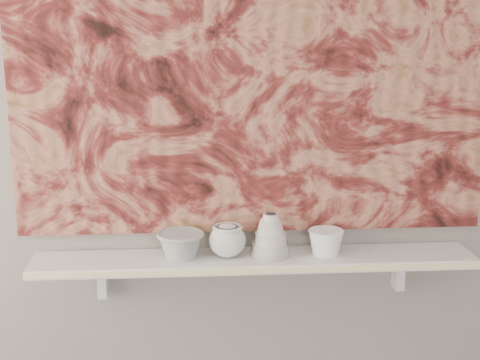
{
  "coord_description": "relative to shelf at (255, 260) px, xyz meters",
  "views": [
    {
      "loc": [
        -0.18,
        -0.49,
        1.66
      ],
      "look_at": [
        -0.05,
        1.49,
        1.18
      ],
      "focal_mm": 50.0,
      "sensor_mm": 36.0,
      "label": 1
    }
  ],
  "objects": [
    {
      "name": "wall_back",
      "position": [
        0.0,
        0.09,
        0.44
      ],
      "size": [
        3.6,
        0.0,
        3.6
      ],
      "primitive_type": "plane",
      "rotation": [
        1.57,
        0.0,
        0.0
      ],
      "color": "gray",
      "rests_on": "floor"
    },
    {
      "name": "shelf",
      "position": [
        0.0,
        0.0,
        0.0
      ],
      "size": [
        1.4,
        0.18,
        0.03
      ],
      "primitive_type": "cube",
      "color": "silver",
      "rests_on": "wall_back"
    },
    {
      "name": "shelf_stripe",
      "position": [
        0.0,
        -0.09,
        0.0
      ],
      "size": [
        1.4,
        0.01,
        0.02
      ],
      "primitive_type": "cube",
      "color": "#F3EAA2",
      "rests_on": "shelf"
    },
    {
      "name": "bracket_left",
      "position": [
        -0.49,
        0.06,
        -0.07
      ],
      "size": [
        0.03,
        0.06,
        0.12
      ],
      "primitive_type": "cube",
      "color": "silver",
      "rests_on": "wall_back"
    },
    {
      "name": "bracket_right",
      "position": [
        0.49,
        0.06,
        -0.07
      ],
      "size": [
        0.03,
        0.06,
        0.12
      ],
      "primitive_type": "cube",
      "color": "silver",
      "rests_on": "wall_back"
    },
    {
      "name": "painting",
      "position": [
        0.0,
        0.08,
        0.62
      ],
      "size": [
        1.5,
        0.02,
        1.1
      ],
      "primitive_type": "cube",
      "color": "maroon",
      "rests_on": "wall_back"
    },
    {
      "name": "house_motif",
      "position": [
        0.45,
        0.07,
        0.32
      ],
      "size": [
        0.09,
        0.0,
        0.08
      ],
      "primitive_type": "cube",
      "color": "black",
      "rests_on": "painting"
    },
    {
      "name": "bowl_grey",
      "position": [
        -0.23,
        0.0,
        0.06
      ],
      "size": [
        0.18,
        0.18,
        0.09
      ],
      "primitive_type": null,
      "rotation": [
        0.0,
        0.0,
        0.2
      ],
      "color": "gray",
      "rests_on": "shelf"
    },
    {
      "name": "cup_cream",
      "position": [
        -0.09,
        0.0,
        0.07
      ],
      "size": [
        0.14,
        0.14,
        0.11
      ],
      "primitive_type": null,
      "rotation": [
        0.0,
        0.0,
        0.2
      ],
      "color": "beige",
      "rests_on": "shelf"
    },
    {
      "name": "bell_vessel",
      "position": [
        0.05,
        0.0,
        0.08
      ],
      "size": [
        0.17,
        0.17,
        0.14
      ],
      "primitive_type": null,
      "rotation": [
        0.0,
        0.0,
        -0.42
      ],
      "color": "beige",
      "rests_on": "shelf"
    },
    {
      "name": "bowl_white",
      "position": [
        0.23,
        0.0,
        0.06
      ],
      "size": [
        0.12,
        0.12,
        0.08
      ],
      "primitive_type": null,
      "rotation": [
        0.0,
        0.0,
        -0.02
      ],
      "color": "white",
      "rests_on": "shelf"
    }
  ]
}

